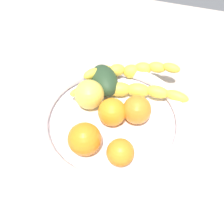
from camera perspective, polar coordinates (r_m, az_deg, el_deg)
name	(u,v)px	position (r cm, az deg, el deg)	size (l,w,h in cm)	color
kitchen_counter	(112,129)	(56.92, 0.00, -4.00)	(120.00, 120.00, 3.00)	#B9A79A
fruit_bowl	(112,119)	(53.89, 0.00, -1.68)	(32.81, 32.81, 4.42)	white
banana_draped_left	(130,70)	(61.61, 4.25, 9.67)	(12.06, 21.75, 5.30)	yellow
banana_draped_right	(129,91)	(57.12, 3.90, 4.88)	(10.16, 26.37, 3.68)	yellow
orange_front	(137,110)	(52.48, 5.77, 0.51)	(6.15, 6.15, 6.15)	orange
orange_mid_left	(112,112)	(51.97, 0.09, 0.06)	(6.01, 6.01, 6.01)	orange
orange_mid_right	(120,152)	(46.80, 1.94, -9.31)	(5.35, 5.35, 5.35)	orange
orange_rear	(85,139)	(47.90, -6.36, -6.23)	(6.55, 6.55, 6.55)	orange
apple_yellow	(89,95)	(55.06, -5.25, 4.04)	(6.64, 6.64, 6.64)	#DFC44E
avocado_dark	(104,80)	(58.99, -1.79, 7.35)	(9.73, 6.09, 5.44)	#274026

